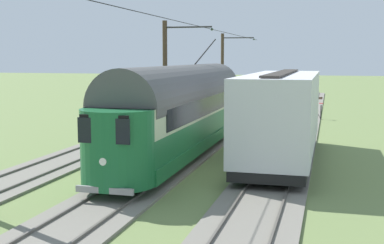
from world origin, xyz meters
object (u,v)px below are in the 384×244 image
object	(u,v)px
boxcar_adjacent	(282,114)
catenary_pole_foreground	(223,69)
switch_stand	(321,110)
spare_tie_stack	(123,119)
vintage_streetcar	(182,108)
catenary_pole_mid_near	(167,75)

from	to	relation	value
boxcar_adjacent	catenary_pole_foreground	size ratio (longest dim) A/B	1.70
switch_stand	spare_tie_stack	world-z (taller)	switch_stand
vintage_streetcar	catenary_pole_mid_near	xyz separation A→B (m)	(2.77, -6.19, 1.32)
spare_tie_stack	catenary_pole_foreground	bearing A→B (deg)	-111.99
vintage_streetcar	boxcar_adjacent	size ratio (longest dim) A/B	1.54
boxcar_adjacent	catenary_pole_foreground	xyz separation A→B (m)	(7.46, -23.42, 1.42)
vintage_streetcar	boxcar_adjacent	world-z (taller)	vintage_streetcar
catenary_pole_mid_near	spare_tie_stack	distance (m)	7.64
vintage_streetcar	boxcar_adjacent	bearing A→B (deg)	176.41
catenary_pole_foreground	spare_tie_stack	distance (m)	13.45
catenary_pole_mid_near	spare_tie_stack	xyz separation A→B (m)	(4.88, -4.86, -3.32)
catenary_pole_foreground	catenary_pole_mid_near	world-z (taller)	same
boxcar_adjacent	catenary_pole_mid_near	distance (m)	9.98
boxcar_adjacent	catenary_pole_mid_near	xyz separation A→B (m)	(7.46, -6.48, 1.42)
spare_tie_stack	switch_stand	bearing A→B (deg)	-157.96
catenary_pole_foreground	catenary_pole_mid_near	bearing A→B (deg)	90.00
catenary_pole_foreground	catenary_pole_mid_near	size ratio (longest dim) A/B	1.00
boxcar_adjacent	catenary_pole_foreground	bearing A→B (deg)	-72.34
boxcar_adjacent	switch_stand	distance (m)	17.03
catenary_pole_foreground	spare_tie_stack	xyz separation A→B (m)	(4.88, 12.09, -3.32)
vintage_streetcar	spare_tie_stack	bearing A→B (deg)	-55.26
switch_stand	spare_tie_stack	bearing A→B (deg)	22.04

